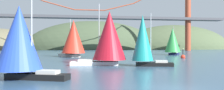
% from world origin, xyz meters
% --- Properties ---
extents(ground_plane, '(360.00, 360.00, 0.00)m').
position_xyz_m(ground_plane, '(0.00, 0.00, 0.00)').
color(ground_plane, '#385670').
extents(headland_right, '(76.75, 44.00, 32.10)m').
position_xyz_m(headland_right, '(60.00, 135.00, 0.00)').
color(headland_right, '#4C5B3D').
rests_on(headland_right, ground_plane).
extents(headland_center, '(85.36, 44.00, 35.82)m').
position_xyz_m(headland_center, '(5.00, 135.00, 0.00)').
color(headland_center, '#425138').
rests_on(headland_center, ground_plane).
extents(suspension_bridge, '(134.56, 6.00, 41.32)m').
position_xyz_m(suspension_bridge, '(-0.00, 95.00, 17.90)').
color(suspension_bridge, '#A34228').
rests_on(suspension_bridge, ground_plane).
extents(sailboat_teal_sail, '(6.85, 4.06, 8.28)m').
position_xyz_m(sailboat_teal_sail, '(3.08, 18.65, 4.14)').
color(sailboat_teal_sail, black).
rests_on(sailboat_teal_sail, ground_plane).
extents(sailboat_blue_spinnaker, '(8.10, 5.98, 7.90)m').
position_xyz_m(sailboat_blue_spinnaker, '(-13.14, 7.39, 3.94)').
color(sailboat_blue_spinnaker, black).
rests_on(sailboat_blue_spinnaker, ground_plane).
extents(sailboat_green_sail, '(7.35, 8.23, 9.04)m').
position_xyz_m(sailboat_green_sail, '(22.87, 52.99, 4.42)').
color(sailboat_green_sail, '#191E4C').
rests_on(sailboat_green_sail, ground_plane).
extents(sailboat_scarlet_sail, '(8.34, 10.54, 10.12)m').
position_xyz_m(sailboat_scarlet_sail, '(-7.77, 45.90, 5.11)').
color(sailboat_scarlet_sail, '#B7B2A8').
rests_on(sailboat_scarlet_sail, ground_plane).
extents(sailboat_crimson_sail, '(9.41, 6.05, 10.03)m').
position_xyz_m(sailboat_crimson_sail, '(-2.14, 20.94, 4.67)').
color(sailboat_crimson_sail, white).
rests_on(sailboat_crimson_sail, ground_plane).
extents(channel_buoy, '(1.10, 1.10, 2.64)m').
position_xyz_m(channel_buoy, '(18.48, 36.81, 0.37)').
color(channel_buoy, red).
rests_on(channel_buoy, ground_plane).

